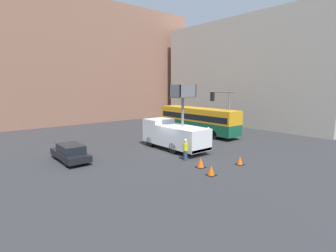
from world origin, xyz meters
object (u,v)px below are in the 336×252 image
Objects in this scene: traffic_cone_far_side at (211,171)px; parked_car_curbside at (70,153)px; road_worker_near_truck at (185,150)px; utility_truck at (174,134)px; city_bus at (198,119)px; traffic_cone_mid_road at (201,163)px; traffic_light_pole at (223,106)px; road_worker_directing at (208,136)px; traffic_cone_near_truck at (240,161)px.

traffic_cone_far_side is 0.15× the size of parked_car_curbside.
road_worker_near_truck is 2.52× the size of traffic_cone_far_side.
parked_car_curbside is at bearing 165.80° from utility_truck.
city_bus is 15.44m from traffic_cone_far_side.
traffic_cone_mid_road is 10.32m from parked_car_curbside.
city_bus reaches higher than traffic_cone_far_side.
city_bus reaches higher than traffic_cone_mid_road.
traffic_light_pole reaches higher than parked_car_curbside.
road_worker_directing reaches higher than parked_car_curbside.
traffic_cone_mid_road is at bearing -169.85° from road_worker_directing.
utility_truck is 9.31× the size of traffic_cone_mid_road.
traffic_light_pole reaches higher than road_worker_near_truck.
traffic_cone_near_truck is at bearing -84.03° from utility_truck.
road_worker_directing is at bearing -14.51° from parked_car_curbside.
road_worker_directing is 2.49× the size of traffic_cone_mid_road.
traffic_cone_near_truck is (-2.95, -5.89, -0.64)m from road_worker_directing.
city_bus is at bearing 25.62° from road_worker_directing.
traffic_cone_far_side is at bearing -111.62° from utility_truck.
utility_truck is 10.75× the size of traffic_cone_near_truck.
traffic_cone_mid_road reaches higher than traffic_cone_far_side.
traffic_cone_mid_road is at bearing 146.65° from city_bus.
utility_truck reaches higher than road_worker_near_truck.
city_bus is 13.15m from traffic_cone_near_truck.
city_bus is at bearing 29.05° from utility_truck.
traffic_cone_near_truck is (2.42, -3.50, -0.57)m from road_worker_near_truck.
traffic_cone_mid_road is (-5.76, -4.44, -0.59)m from road_worker_directing.
road_worker_directing is (3.67, -1.00, -0.56)m from utility_truck.
traffic_cone_near_truck is 13.32m from parked_car_curbside.
utility_truck is at bearing 68.38° from traffic_cone_far_side.
traffic_cone_mid_road is at bearing -149.68° from traffic_light_pole.
parked_car_curbside is at bearing 80.16° from road_worker_near_truck.
traffic_cone_near_truck is at bearing -43.43° from parked_car_curbside.
road_worker_directing is (-3.92, -5.22, -0.94)m from city_bus.
traffic_cone_far_side is at bearing 149.12° from city_bus.
traffic_cone_near_truck is at bearing -144.09° from road_worker_directing.
parked_car_curbside is at bearing 138.02° from road_worker_directing.
parked_car_curbside is (-7.25, 5.65, -0.17)m from road_worker_near_truck.
traffic_cone_far_side is at bearing -113.54° from traffic_cone_mid_road.
traffic_cone_far_side is (-2.81, -7.09, -1.18)m from utility_truck.
utility_truck is 10.04× the size of traffic_cone_far_side.
parked_car_curbside reaches higher than traffic_cone_mid_road.
traffic_cone_near_truck is at bearing -117.26° from road_worker_near_truck.
traffic_cone_far_side is 11.20m from parked_car_curbside.
traffic_cone_near_truck is at bearing 159.98° from city_bus.
traffic_cone_far_side is at bearing -176.66° from traffic_cone_near_truck.
road_worker_directing reaches higher than traffic_cone_far_side.
city_bus is 6.41× the size of road_worker_near_truck.
traffic_light_pole is 12.41m from traffic_cone_far_side.
parked_car_curbside is (-6.86, 7.71, 0.35)m from traffic_cone_mid_road.
road_worker_near_truck is at bearing -159.58° from traffic_light_pole.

